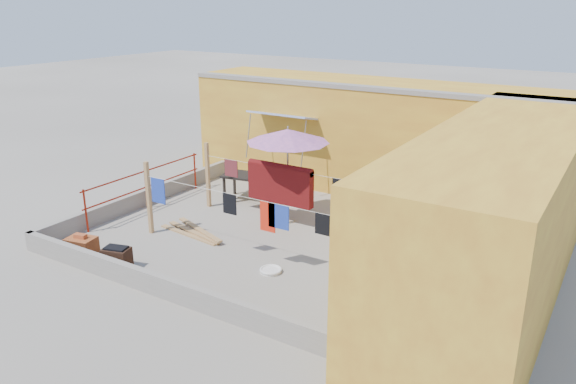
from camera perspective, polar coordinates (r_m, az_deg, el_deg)
The scene contains 21 objects.
ground at distance 13.66m, azimuth -2.02°, elevation -4.35°, with size 80.00×80.00×0.00m, color #9E998E.
wall_back at distance 16.88m, azimuth 8.30°, elevation 5.72°, with size 11.00×3.27×3.21m.
wall_right at distance 11.22m, azimuth 20.54°, elevation -2.08°, with size 2.40×9.00×3.20m, color gold.
parapet_front at distance 11.08m, azimuth -12.55°, elevation -9.38°, with size 8.30×0.16×0.44m, color gray.
parapet_left at distance 16.08m, azimuth -14.20°, elevation -0.48°, with size 0.16×7.30×0.44m, color gray.
red_railing at distance 15.64m, azimuth -14.27°, elevation 0.90°, with size 0.05×4.20×1.10m.
clothesline_rig at distance 13.80m, azimuth -1.20°, elevation 0.43°, with size 5.09×2.35×1.80m.
patio_umbrella at distance 13.82m, azimuth -0.02°, elevation 5.68°, with size 2.27×2.27×2.49m.
outdoor_table at distance 15.81m, azimuth -3.78°, elevation 1.46°, with size 1.70×1.06×0.74m.
brick_stack at distance 13.25m, azimuth -20.22°, elevation -5.26°, with size 0.69×0.56×0.54m.
lumber_pile at distance 13.83m, azimuth -9.52°, elevation -4.04°, with size 2.01×0.80×0.12m.
brazier at distance 12.43m, azimuth -16.99°, elevation -6.43°, with size 0.63×0.51×0.50m.
white_basin at distance 11.83m, azimuth -1.77°, elevation -7.95°, with size 0.47×0.47×0.08m.
water_jug_a at distance 13.73m, azimuth 13.67°, elevation -4.04°, with size 0.24×0.24×0.37m.
water_jug_b at distance 13.13m, azimuth 14.54°, elevation -5.23°, with size 0.23×0.23×0.35m.
green_hose at distance 13.68m, azimuth 14.05°, elevation -4.77°, with size 0.45×0.45×0.07m.
plant_back_a at distance 15.56m, azimuth 8.69°, elevation 0.02°, with size 0.75×0.65×0.84m, color #235A19.
plant_back_b at distance 14.47m, azimuth 12.83°, elevation -1.95°, with size 0.40×0.40×0.72m, color #235A19.
plant_right_a at distance 13.16m, azimuth 10.95°, elevation -3.83°, with size 0.40×0.27×0.76m, color #235A19.
plant_right_b at distance 11.76m, azimuth 12.40°, elevation -6.75°, with size 0.42×0.34×0.76m, color #235A19.
plant_right_c at distance 9.75m, azimuth 7.22°, elevation -12.62°, with size 0.55×0.48×0.61m, color #235A19.
Camera 1 is at (7.05, -10.40, 5.36)m, focal length 35.00 mm.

